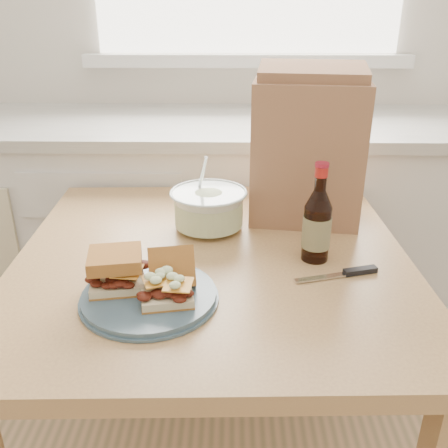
{
  "coord_description": "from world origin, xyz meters",
  "views": [
    {
      "loc": [
        -0.06,
        -0.16,
        1.36
      ],
      "look_at": [
        -0.08,
        0.91,
        0.87
      ],
      "focal_mm": 40.0,
      "sensor_mm": 36.0,
      "label": 1
    }
  ],
  "objects_px": {
    "plate": "(149,296)",
    "paper_bag": "(307,153)",
    "coleslaw_bowl": "(209,210)",
    "beer_bottle": "(317,224)",
    "dining_table": "(213,295)"
  },
  "relations": [
    {
      "from": "coleslaw_bowl",
      "to": "beer_bottle",
      "type": "height_order",
      "value": "beer_bottle"
    },
    {
      "from": "dining_table",
      "to": "paper_bag",
      "type": "bearing_deg",
      "value": 40.97
    },
    {
      "from": "paper_bag",
      "to": "coleslaw_bowl",
      "type": "bearing_deg",
      "value": -156.61
    },
    {
      "from": "dining_table",
      "to": "coleslaw_bowl",
      "type": "bearing_deg",
      "value": 93.87
    },
    {
      "from": "dining_table",
      "to": "paper_bag",
      "type": "height_order",
      "value": "paper_bag"
    },
    {
      "from": "dining_table",
      "to": "plate",
      "type": "relative_size",
      "value": 3.53
    },
    {
      "from": "dining_table",
      "to": "plate",
      "type": "distance_m",
      "value": 0.27
    },
    {
      "from": "paper_bag",
      "to": "beer_bottle",
      "type": "bearing_deg",
      "value": -83.68
    },
    {
      "from": "plate",
      "to": "beer_bottle",
      "type": "xyz_separation_m",
      "value": [
        0.37,
        0.19,
        0.08
      ]
    },
    {
      "from": "plate",
      "to": "paper_bag",
      "type": "bearing_deg",
      "value": 49.35
    },
    {
      "from": "coleslaw_bowl",
      "to": "paper_bag",
      "type": "distance_m",
      "value": 0.31
    },
    {
      "from": "paper_bag",
      "to": "plate",
      "type": "bearing_deg",
      "value": -123.7
    },
    {
      "from": "coleslaw_bowl",
      "to": "beer_bottle",
      "type": "distance_m",
      "value": 0.31
    },
    {
      "from": "coleslaw_bowl",
      "to": "paper_bag",
      "type": "bearing_deg",
      "value": 16.44
    },
    {
      "from": "plate",
      "to": "beer_bottle",
      "type": "relative_size",
      "value": 1.16
    }
  ]
}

